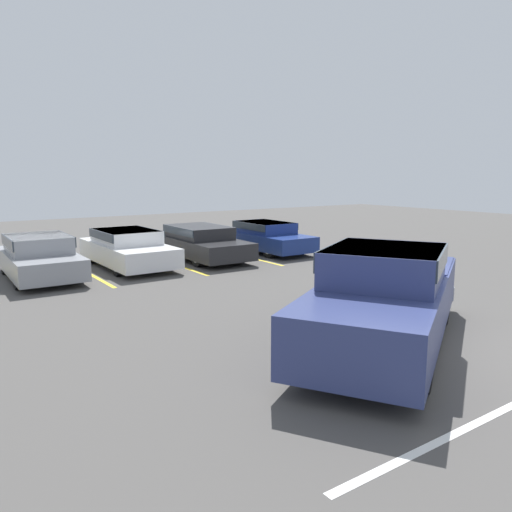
% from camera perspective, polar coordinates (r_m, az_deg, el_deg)
% --- Properties ---
extents(ground_plane, '(60.00, 60.00, 0.00)m').
position_cam_1_polar(ground_plane, '(9.41, 19.19, -9.93)').
color(ground_plane, '#4C4947').
extents(stall_stripe_b, '(0.12, 5.26, 0.01)m').
position_cam_1_polar(stall_stripe_b, '(16.34, -18.81, -1.77)').
color(stall_stripe_b, yellow).
rests_on(stall_stripe_b, ground_plane).
extents(stall_stripe_c, '(0.12, 5.26, 0.01)m').
position_cam_1_polar(stall_stripe_c, '(17.31, -9.75, -0.79)').
color(stall_stripe_c, yellow).
rests_on(stall_stripe_c, ground_plane).
extents(stall_stripe_d, '(0.12, 5.26, 0.01)m').
position_cam_1_polar(stall_stripe_d, '(18.67, -1.83, 0.08)').
color(stall_stripe_d, yellow).
rests_on(stall_stripe_d, ground_plane).
extents(stall_stripe_e, '(0.12, 5.26, 0.01)m').
position_cam_1_polar(stall_stripe_e, '(20.34, 4.91, 0.83)').
color(stall_stripe_e, yellow).
rests_on(stall_stripe_e, ground_plane).
extents(pickup_truck, '(6.08, 4.72, 1.80)m').
position_cam_1_polar(pickup_truck, '(9.16, 14.68, -4.38)').
color(pickup_truck, navy).
rests_on(pickup_truck, ground_plane).
extents(parked_sedan_a, '(1.86, 4.24, 1.25)m').
position_cam_1_polar(parked_sedan_a, '(15.85, -23.53, 0.03)').
color(parked_sedan_a, gray).
rests_on(parked_sedan_a, ground_plane).
extents(parked_sedan_b, '(1.87, 4.52, 1.21)m').
position_cam_1_polar(parked_sedan_b, '(16.87, -14.50, 0.99)').
color(parked_sedan_b, silver).
rests_on(parked_sedan_b, ground_plane).
extents(parked_sedan_c, '(1.94, 4.83, 1.18)m').
position_cam_1_polar(parked_sedan_c, '(17.99, -6.45, 1.70)').
color(parked_sedan_c, '#232326').
rests_on(parked_sedan_c, ground_plane).
extents(parked_sedan_d, '(1.75, 4.39, 1.17)m').
position_cam_1_polar(parked_sedan_d, '(19.49, 1.08, 2.33)').
color(parked_sedan_d, navy).
rests_on(parked_sedan_d, ground_plane).
extents(wheel_stop_curb, '(1.96, 0.20, 0.14)m').
position_cam_1_polar(wheel_stop_curb, '(21.04, -8.65, 1.22)').
color(wheel_stop_curb, '#B7B2A8').
rests_on(wheel_stop_curb, ground_plane).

